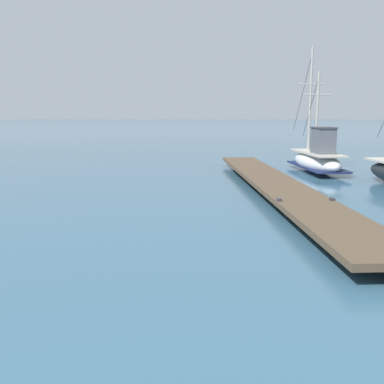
{
  "coord_description": "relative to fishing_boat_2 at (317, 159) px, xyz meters",
  "views": [
    {
      "loc": [
        2.22,
        0.13,
        3.04
      ],
      "look_at": [
        2.02,
        9.4,
        1.4
      ],
      "focal_mm": 42.11,
      "sensor_mm": 36.0,
      "label": 1
    }
  ],
  "objects": [
    {
      "name": "floating_dock",
      "position": [
        -3.1,
        -6.15,
        -0.34
      ],
      "size": [
        3.15,
        19.11,
        0.53
      ],
      "color": "brown",
      "rests_on": "ground"
    },
    {
      "name": "fishing_boat_2",
      "position": [
        0.0,
        0.0,
        0.0
      ],
      "size": [
        2.1,
        6.97,
        6.45
      ],
      "color": "silver",
      "rests_on": "ground"
    }
  ]
}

